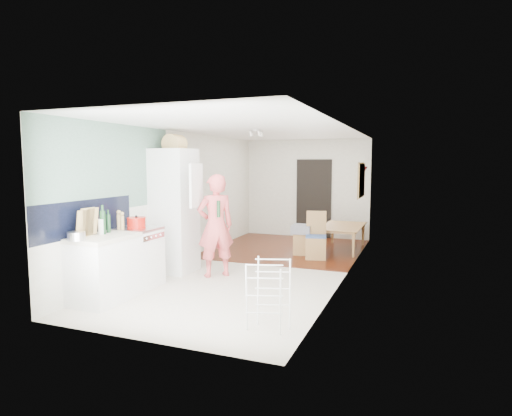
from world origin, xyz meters
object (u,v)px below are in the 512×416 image
Objects in this scene: person at (215,217)px; dining_chair at (316,236)px; dining_table at (344,240)px; drying_rack at (269,295)px; stool at (302,244)px.

person is 2.15× the size of dining_chair.
drying_rack is at bearing -179.78° from dining_table.
dining_chair reaches higher than drying_rack.
dining_chair is 2.08× the size of stool.
person reaches higher than stool.
drying_rack reaches higher than dining_table.
dining_chair is (-0.37, -1.08, 0.24)m from dining_table.
stool is at bearing 129.65° from dining_chair.
person is 2.48m from stool.
dining_chair is (1.28, 1.88, -0.54)m from person.
dining_chair is at bearing -38.34° from stool.
drying_rack is (0.33, -3.78, -0.07)m from dining_chair.
dining_chair is at bearing 161.74° from dining_table.
person is 3.48m from dining_table.
person reaches higher than dining_chair.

